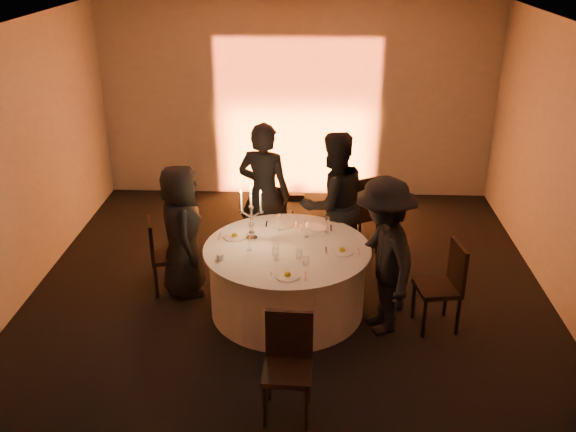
{
  "coord_description": "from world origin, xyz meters",
  "views": [
    {
      "loc": [
        0.27,
        -6.13,
        3.86
      ],
      "look_at": [
        0.0,
        0.2,
        1.05
      ],
      "focal_mm": 40.0,
      "sensor_mm": 36.0,
      "label": 1
    }
  ],
  "objects_px": {
    "banquet_table": "(287,279)",
    "guest_left": "(182,231)",
    "chair_back_right": "(360,210)",
    "candelabra": "(251,221)",
    "guest_back_right": "(333,204)",
    "guest_right": "(383,257)",
    "chair_front": "(288,359)",
    "chair_back_left": "(273,214)",
    "guest_back_left": "(264,194)",
    "chair_right": "(446,281)",
    "coffee_cup": "(220,257)",
    "chair_left": "(161,251)"
  },
  "relations": [
    {
      "from": "banquet_table",
      "to": "chair_front",
      "type": "height_order",
      "value": "chair_front"
    },
    {
      "from": "guest_right",
      "to": "guest_back_left",
      "type": "bearing_deg",
      "value": -155.76
    },
    {
      "from": "guest_back_left",
      "to": "chair_front",
      "type": "bearing_deg",
      "value": 114.54
    },
    {
      "from": "chair_right",
      "to": "chair_front",
      "type": "bearing_deg",
      "value": -58.56
    },
    {
      "from": "guest_back_right",
      "to": "coffee_cup",
      "type": "xyz_separation_m",
      "value": [
        -1.19,
        -1.24,
        -0.09
      ]
    },
    {
      "from": "chair_front",
      "to": "chair_left",
      "type": "bearing_deg",
      "value": 130.22
    },
    {
      "from": "chair_right",
      "to": "guest_left",
      "type": "xyz_separation_m",
      "value": [
        -2.87,
        0.61,
        0.24
      ]
    },
    {
      "from": "chair_back_right",
      "to": "candelabra",
      "type": "distance_m",
      "value": 1.81
    },
    {
      "from": "chair_back_left",
      "to": "guest_left",
      "type": "xyz_separation_m",
      "value": [
        -0.96,
        -1.09,
        0.25
      ]
    },
    {
      "from": "guest_back_left",
      "to": "guest_back_right",
      "type": "bearing_deg",
      "value": -178.93
    },
    {
      "from": "chair_left",
      "to": "chair_front",
      "type": "bearing_deg",
      "value": -158.14
    },
    {
      "from": "banquet_table",
      "to": "coffee_cup",
      "type": "xyz_separation_m",
      "value": [
        -0.68,
        -0.3,
        0.42
      ]
    },
    {
      "from": "chair_back_right",
      "to": "guest_back_right",
      "type": "bearing_deg",
      "value": 24.85
    },
    {
      "from": "chair_left",
      "to": "guest_right",
      "type": "height_order",
      "value": "guest_right"
    },
    {
      "from": "coffee_cup",
      "to": "chair_back_right",
      "type": "bearing_deg",
      "value": 48.25
    },
    {
      "from": "guest_back_right",
      "to": "coffee_cup",
      "type": "distance_m",
      "value": 1.72
    },
    {
      "from": "guest_back_right",
      "to": "guest_right",
      "type": "height_order",
      "value": "guest_back_right"
    },
    {
      "from": "coffee_cup",
      "to": "chair_left",
      "type": "bearing_deg",
      "value": 139.15
    },
    {
      "from": "candelabra",
      "to": "chair_right",
      "type": "bearing_deg",
      "value": -12.33
    },
    {
      "from": "chair_right",
      "to": "coffee_cup",
      "type": "distance_m",
      "value": 2.35
    },
    {
      "from": "chair_back_right",
      "to": "guest_left",
      "type": "bearing_deg",
      "value": -1.24
    },
    {
      "from": "chair_left",
      "to": "chair_back_right",
      "type": "xyz_separation_m",
      "value": [
        2.34,
        1.06,
        0.11
      ]
    },
    {
      "from": "chair_left",
      "to": "chair_back_left",
      "type": "distance_m",
      "value": 1.61
    },
    {
      "from": "banquet_table",
      "to": "guest_back_right",
      "type": "relative_size",
      "value": 1.01
    },
    {
      "from": "banquet_table",
      "to": "guest_left",
      "type": "xyz_separation_m",
      "value": [
        -1.21,
        0.35,
        0.39
      ]
    },
    {
      "from": "chair_right",
      "to": "candelabra",
      "type": "bearing_deg",
      "value": -111.92
    },
    {
      "from": "guest_back_left",
      "to": "candelabra",
      "type": "distance_m",
      "value": 0.97
    },
    {
      "from": "chair_back_left",
      "to": "guest_right",
      "type": "bearing_deg",
      "value": 134.29
    },
    {
      "from": "coffee_cup",
      "to": "candelabra",
      "type": "height_order",
      "value": "candelabra"
    },
    {
      "from": "banquet_table",
      "to": "chair_right",
      "type": "distance_m",
      "value": 1.69
    },
    {
      "from": "chair_front",
      "to": "chair_back_left",
      "type": "bearing_deg",
      "value": 98.73
    },
    {
      "from": "guest_left",
      "to": "guest_right",
      "type": "height_order",
      "value": "guest_right"
    },
    {
      "from": "guest_right",
      "to": "chair_left",
      "type": "bearing_deg",
      "value": -123.31
    },
    {
      "from": "guest_left",
      "to": "chair_right",
      "type": "bearing_deg",
      "value": -118.2
    },
    {
      "from": "chair_front",
      "to": "candelabra",
      "type": "xyz_separation_m",
      "value": [
        -0.48,
        1.82,
        0.46
      ]
    },
    {
      "from": "chair_left",
      "to": "chair_right",
      "type": "distance_m",
      "value": 3.19
    },
    {
      "from": "banquet_table",
      "to": "guest_right",
      "type": "bearing_deg",
      "value": -17.63
    },
    {
      "from": "chair_back_left",
      "to": "guest_left",
      "type": "height_order",
      "value": "guest_left"
    },
    {
      "from": "chair_back_right",
      "to": "guest_back_left",
      "type": "xyz_separation_m",
      "value": [
        -1.21,
        -0.27,
        0.3
      ]
    },
    {
      "from": "chair_right",
      "to": "candelabra",
      "type": "height_order",
      "value": "candelabra"
    },
    {
      "from": "guest_left",
      "to": "guest_back_right",
      "type": "relative_size",
      "value": 0.87
    },
    {
      "from": "chair_back_left",
      "to": "candelabra",
      "type": "bearing_deg",
      "value": 92.25
    },
    {
      "from": "chair_left",
      "to": "chair_back_left",
      "type": "height_order",
      "value": "chair_back_left"
    },
    {
      "from": "chair_left",
      "to": "guest_back_right",
      "type": "distance_m",
      "value": 2.09
    },
    {
      "from": "guest_left",
      "to": "guest_back_left",
      "type": "height_order",
      "value": "guest_back_left"
    },
    {
      "from": "guest_back_right",
      "to": "chair_left",
      "type": "bearing_deg",
      "value": -12.36
    },
    {
      "from": "guest_left",
      "to": "coffee_cup",
      "type": "distance_m",
      "value": 0.84
    },
    {
      "from": "banquet_table",
      "to": "coffee_cup",
      "type": "bearing_deg",
      "value": -155.86
    },
    {
      "from": "chair_front",
      "to": "guest_back_left",
      "type": "height_order",
      "value": "guest_back_left"
    },
    {
      "from": "candelabra",
      "to": "guest_back_right",
      "type": "bearing_deg",
      "value": 39.41
    }
  ]
}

